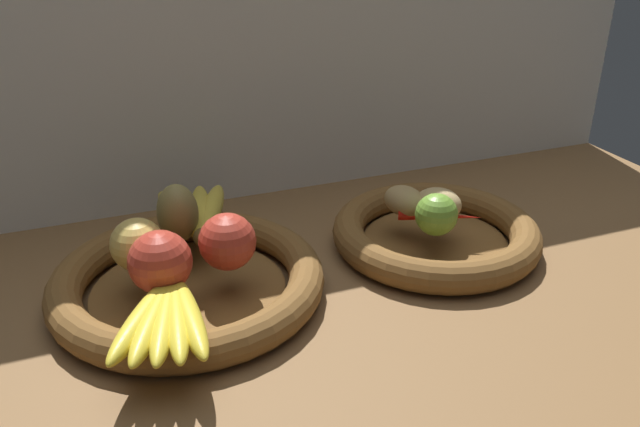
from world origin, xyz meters
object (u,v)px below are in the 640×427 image
(banana_bunch_back, at_px, (196,212))
(potato_oblong, at_px, (405,201))
(banana_bunch_front, at_px, (166,316))
(fruit_bowl_right, at_px, (435,233))
(pear_brown, at_px, (178,213))
(apple_red_right, at_px, (227,242))
(lime_near, at_px, (436,215))
(potato_large, at_px, (438,204))
(chili_pepper, at_px, (441,217))
(apple_golden_left, at_px, (137,245))
(fruit_bowl_left, at_px, (188,281))
(apple_red_front, at_px, (160,262))

(banana_bunch_back, height_order, potato_oblong, potato_oblong)
(banana_bunch_front, bearing_deg, fruit_bowl_right, 16.78)
(pear_brown, distance_m, potato_oblong, 0.32)
(apple_red_right, distance_m, lime_near, 0.29)
(apple_red_right, relative_size, pear_brown, 0.89)
(potato_large, relative_size, lime_near, 1.15)
(banana_bunch_back, bearing_deg, fruit_bowl_right, -19.81)
(chili_pepper, bearing_deg, pear_brown, -165.37)
(apple_golden_left, bearing_deg, chili_pepper, -3.78)
(pear_brown, bearing_deg, apple_golden_left, -136.43)
(pear_brown, bearing_deg, lime_near, -18.52)
(potato_oblong, bearing_deg, fruit_bowl_right, -37.87)
(potato_oblong, bearing_deg, pear_brown, 172.68)
(apple_red_right, distance_m, chili_pepper, 0.31)
(potato_large, bearing_deg, apple_golden_left, 178.25)
(apple_golden_left, height_order, potato_large, apple_golden_left)
(fruit_bowl_right, distance_m, lime_near, 0.07)
(pear_brown, distance_m, banana_bunch_front, 0.20)
(apple_golden_left, height_order, chili_pepper, apple_golden_left)
(potato_oblong, relative_size, chili_pepper, 0.61)
(pear_brown, bearing_deg, fruit_bowl_right, -11.12)
(pear_brown, xyz_separation_m, potato_oblong, (0.32, -0.04, -0.02))
(apple_red_right, bearing_deg, fruit_bowl_right, 4.48)
(banana_bunch_front, xyz_separation_m, potato_large, (0.41, 0.12, 0.01))
(apple_red_right, relative_size, banana_bunch_front, 0.40)
(fruit_bowl_right, bearing_deg, banana_bunch_back, 160.19)
(fruit_bowl_left, relative_size, apple_golden_left, 5.22)
(fruit_bowl_right, bearing_deg, chili_pepper, -99.91)
(apple_red_front, height_order, lime_near, apple_red_front)
(apple_red_front, bearing_deg, potato_oblong, 11.97)
(lime_near, bearing_deg, banana_bunch_front, -167.77)
(banana_bunch_back, relative_size, lime_near, 3.07)
(pear_brown, distance_m, banana_bunch_back, 0.06)
(fruit_bowl_right, distance_m, potato_large, 0.05)
(fruit_bowl_left, height_order, chili_pepper, chili_pepper)
(pear_brown, relative_size, banana_bunch_front, 0.45)
(banana_bunch_back, bearing_deg, apple_golden_left, -131.55)
(apple_red_front, xyz_separation_m, apple_golden_left, (-0.02, 0.06, -0.00))
(apple_golden_left, xyz_separation_m, potato_oblong, (0.38, 0.02, -0.01))
(apple_red_right, height_order, apple_golden_left, apple_red_right)
(banana_bunch_back, distance_m, chili_pepper, 0.35)
(potato_large, bearing_deg, chili_pepper, -99.91)
(potato_oblong, relative_size, lime_near, 1.21)
(potato_large, xyz_separation_m, chili_pepper, (-0.00, -0.01, -0.01))
(apple_red_right, bearing_deg, lime_near, -3.15)
(fruit_bowl_right, height_order, banana_bunch_back, banana_bunch_back)
(banana_bunch_front, distance_m, potato_oblong, 0.40)
(banana_bunch_front, bearing_deg, apple_red_right, 46.41)
(banana_bunch_front, relative_size, potato_large, 2.66)
(chili_pepper, bearing_deg, fruit_bowl_left, -154.24)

